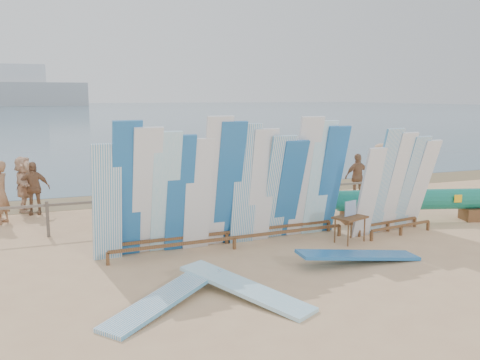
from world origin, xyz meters
name	(u,v)px	position (x,y,z in m)	size (l,w,h in m)	color
ground	(242,254)	(0.00, 0.00, 0.00)	(160.00, 160.00, 0.00)	#DEB080
ocean	(61,110)	(0.00, 128.00, 0.00)	(320.00, 240.00, 0.02)	#426277
wet_sand_strip	(168,195)	(0.00, 7.20, 0.00)	(40.00, 2.60, 0.01)	olive
distant_ship	(18,90)	(-12.00, 180.00, 5.31)	(45.00, 8.00, 14.00)	#999EA3
fence	(202,200)	(0.00, 3.00, 0.63)	(12.08, 0.08, 0.90)	#766759
main_surfboard_rack	(230,189)	(-0.04, 0.61, 1.37)	(6.08, 1.07, 3.05)	brown
side_surfboard_rack	(396,186)	(4.24, 0.18, 1.22)	(2.41, 1.04, 2.71)	brown
outrigger_canoe	(413,201)	(5.51, 1.07, 0.58)	(6.28, 2.28, 0.91)	brown
vendor_table	(350,228)	(2.75, -0.07, 0.34)	(0.89, 0.76, 1.01)	brown
flat_board_e	(166,305)	(-2.20, -2.17, 0.00)	(0.56, 2.70, 0.07)	white
flat_board_d	(358,263)	(2.07, -1.47, 0.00)	(0.56, 2.70, 0.07)	#236AB2
flat_board_a	(244,296)	(-0.82, -2.28, 0.00)	(0.56, 2.70, 0.07)	#98DBF4
beach_chair_left	(216,208)	(0.55, 3.52, 0.27)	(0.71, 0.72, 0.93)	red
beach_chair_right	(192,206)	(0.01, 4.12, 0.25)	(0.74, 0.74, 0.84)	red
stroller	(231,200)	(1.12, 3.82, 0.39)	(0.62, 0.79, 0.98)	red
beachgoer_4	(150,191)	(-1.29, 3.86, 0.84)	(0.98, 0.42, 1.68)	#8C6042
beachgoer_5	(235,170)	(2.39, 6.86, 0.81)	(1.51, 0.49, 1.63)	beige
beachgoer_6	(250,186)	(1.70, 3.69, 0.80)	(0.79, 0.38, 1.61)	tan
beachgoer_extra_0	(380,167)	(7.48, 5.24, 0.88)	(1.13, 0.47, 1.75)	tan
beachgoer_1	(0,193)	(-5.18, 4.86, 0.87)	(0.63, 0.35, 1.74)	#8C6042
beachgoer_extra_1	(33,188)	(-4.36, 5.77, 0.78)	(0.92, 0.40, 1.57)	#8C6042
beachgoer_11	(24,184)	(-4.63, 6.26, 0.84)	(1.56, 0.50, 1.68)	beige
beachgoer_3	(173,174)	(0.07, 6.76, 0.83)	(1.07, 0.44, 1.66)	tan
beachgoer_10	(358,177)	(5.80, 4.19, 0.78)	(0.91, 0.40, 1.56)	#8C6042
beachgoer_2	(131,190)	(-1.81, 3.75, 0.92)	(0.89, 0.43, 1.84)	beige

